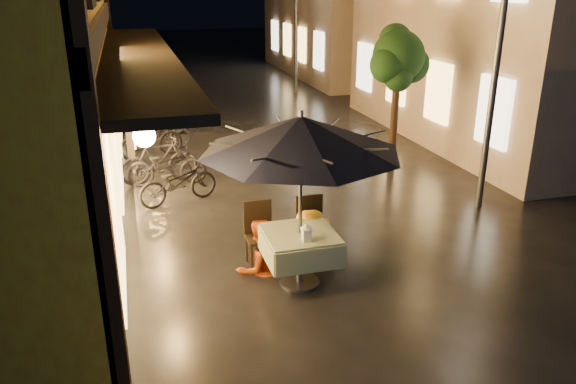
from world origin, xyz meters
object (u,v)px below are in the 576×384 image
object	(u,v)px
streetlamp_near	(499,48)
person_yellow	(311,212)
table_lantern	(306,231)
patio_umbrella	(301,135)
person_orange	(258,222)
cafe_table	(300,245)
bicycle_0	(178,182)

from	to	relation	value
streetlamp_near	person_yellow	bearing A→B (deg)	-161.41
table_lantern	streetlamp_near	bearing A→B (deg)	27.06
patio_umbrella	person_orange	world-z (taller)	patio_umbrella
table_lantern	person_orange	bearing A→B (deg)	119.27
streetlamp_near	person_orange	size ratio (longest dim) A/B	2.77
cafe_table	patio_umbrella	xyz separation A→B (m)	(0.00, -0.00, 1.56)
person_orange	patio_umbrella	bearing A→B (deg)	111.91
streetlamp_near	bicycle_0	xyz separation A→B (m)	(-5.38, 1.75, -2.50)
patio_umbrella	table_lantern	size ratio (longest dim) A/B	10.67
cafe_table	person_orange	distance (m)	0.73
table_lantern	person_yellow	distance (m)	0.89
cafe_table	patio_umbrella	bearing A→B (deg)	-90.00
person_yellow	bicycle_0	bearing A→B (deg)	-71.79
table_lantern	person_orange	xyz separation A→B (m)	(-0.46, 0.81, -0.15)
streetlamp_near	person_yellow	xyz separation A→B (m)	(-3.73, -1.25, -2.10)
table_lantern	person_yellow	bearing A→B (deg)	68.12
cafe_table	bicycle_0	xyz separation A→B (m)	(-1.33, 3.55, -0.17)
table_lantern	person_yellow	world-z (taller)	person_yellow
patio_umbrella	table_lantern	world-z (taller)	patio_umbrella
patio_umbrella	table_lantern	bearing A→B (deg)	-90.00
person_yellow	person_orange	bearing A→B (deg)	-10.22
streetlamp_near	bicycle_0	size ratio (longest dim) A/B	2.69
cafe_table	patio_umbrella	world-z (taller)	patio_umbrella
streetlamp_near	cafe_table	distance (m)	5.01
patio_umbrella	bicycle_0	size ratio (longest dim) A/B	1.70
streetlamp_near	person_yellow	world-z (taller)	streetlamp_near
streetlamp_near	cafe_table	size ratio (longest dim) A/B	4.27
person_yellow	cafe_table	bearing A→B (deg)	48.14
bicycle_0	person_yellow	bearing A→B (deg)	-170.28
person_yellow	table_lantern	bearing A→B (deg)	57.50
table_lantern	person_orange	world-z (taller)	person_orange
patio_umbrella	person_yellow	world-z (taller)	patio_umbrella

